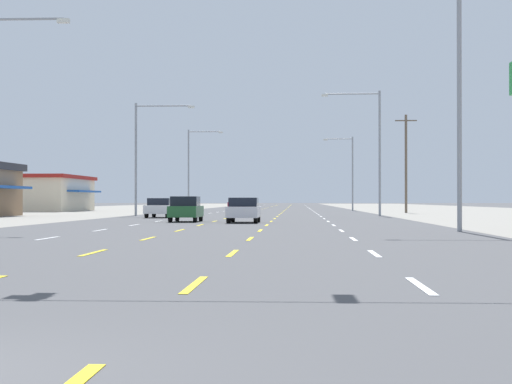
{
  "coord_description": "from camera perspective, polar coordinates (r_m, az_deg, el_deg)",
  "views": [
    {
      "loc": [
        3.36,
        -5.68,
        1.33
      ],
      "look_at": [
        0.26,
        55.38,
        1.92
      ],
      "focal_mm": 57.23,
      "sensor_mm": 36.0,
      "label": 1
    }
  ],
  "objects": [
    {
      "name": "signal_span_wire",
      "position": [
        16.7,
        -9.82,
        12.21
      ],
      "size": [
        24.87,
        0.53,
        8.9
      ],
      "color": "brown",
      "rests_on": "ground"
    },
    {
      "name": "streetlight_right_row_0",
      "position": [
        35.44,
        13.42,
        7.37
      ],
      "size": [
        4.13,
        0.26,
        10.84
      ],
      "color": "gray",
      "rests_on": "ground"
    },
    {
      "name": "streetlight_left_row_1",
      "position": [
        68.91,
        -7.93,
        2.99
      ],
      "size": [
        5.02,
        0.26,
        9.45
      ],
      "color": "gray",
      "rests_on": "ground"
    },
    {
      "name": "streetlight_left_row_2",
      "position": [
        101.54,
        -4.49,
        1.99
      ],
      "size": [
        4.39,
        0.26,
        10.06
      ],
      "color": "gray",
      "rests_on": "ground"
    },
    {
      "name": "storefront_left_row_2",
      "position": [
        99.81,
        -14.55,
        -0.08
      ],
      "size": [
        10.0,
        15.32,
        4.21
      ],
      "color": "beige",
      "rests_on": "ground"
    },
    {
      "name": "hatchback_far_left_midfar",
      "position": [
        130.2,
        -1.56,
        -0.8
      ],
      "size": [
        1.72,
        3.9,
        1.54
      ],
      "color": "maroon",
      "rests_on": "ground"
    },
    {
      "name": "hatchback_inner_left_near",
      "position": [
        49.6,
        -4.93,
        -1.19
      ],
      "size": [
        1.72,
        3.9,
        1.54
      ],
      "color": "#235B2D",
      "rests_on": "ground"
    },
    {
      "name": "sedan_center_turn_nearest",
      "position": [
        47.63,
        -0.85,
        -1.25
      ],
      "size": [
        1.8,
        4.5,
        1.46
      ],
      "color": "silver",
      "rests_on": "ground"
    },
    {
      "name": "streetlight_right_row_2",
      "position": [
        100.87,
        6.56,
        1.68
      ],
      "size": [
        3.68,
        0.26,
        9.11
      ],
      "color": "gray",
      "rests_on": "ground"
    },
    {
      "name": "streetlight_right_row_1",
      "position": [
        68.01,
        8.21,
        3.42
      ],
      "size": [
        4.88,
        0.26,
        10.35
      ],
      "color": "gray",
      "rests_on": "ground"
    },
    {
      "name": "sedan_far_left_mid",
      "position": [
        61.65,
        -6.7,
        -1.09
      ],
      "size": [
        1.8,
        4.5,
        1.46
      ],
      "color": "white",
      "rests_on": "ground"
    },
    {
      "name": "ground_plane",
      "position": [
        71.77,
        0.23,
        -1.62
      ],
      "size": [
        572.0,
        572.0,
        0.0
      ],
      "primitive_type": "plane",
      "color": "#4C4C4F"
    },
    {
      "name": "lane_markings",
      "position": [
        110.24,
        1.16,
        -1.25
      ],
      "size": [
        10.64,
        227.6,
        0.01
      ],
      "color": "white",
      "rests_on": "ground"
    },
    {
      "name": "utility_pole_right_row_1",
      "position": [
        84.55,
        10.44,
        2.08
      ],
      "size": [
        2.2,
        0.26,
        10.03
      ],
      "color": "brown",
      "rests_on": "ground"
    }
  ]
}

